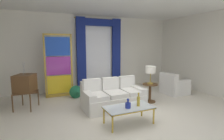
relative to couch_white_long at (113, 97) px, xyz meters
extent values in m
plane|color=silver|center=(0.20, -0.55, -0.30)|extent=(16.00, 16.00, 0.00)
cube|color=white|center=(0.20, 2.51, 1.20)|extent=(8.00, 0.12, 3.00)
cube|color=white|center=(3.86, 0.05, 1.20)|extent=(0.12, 7.00, 3.00)
cube|color=white|center=(0.20, 0.25, 2.72)|extent=(8.00, 7.60, 0.04)
cube|color=white|center=(0.45, 2.43, 1.25)|extent=(1.10, 0.02, 2.50)
cylinder|color=gold|center=(0.45, 2.35, 2.56)|extent=(2.00, 0.04, 0.04)
cube|color=navy|center=(-0.32, 2.33, 1.25)|extent=(0.36, 0.12, 2.70)
cube|color=navy|center=(1.22, 2.33, 1.25)|extent=(0.36, 0.12, 2.70)
cube|color=navy|center=(0.45, 2.33, 2.42)|extent=(1.80, 0.10, 0.28)
cube|color=white|center=(0.00, -0.09, -0.11)|extent=(1.76, 0.94, 0.38)
cube|color=white|center=(-0.01, 0.28, 0.09)|extent=(1.74, 0.24, 0.78)
cube|color=white|center=(0.78, -0.07, -0.02)|extent=(0.22, 0.86, 0.56)
cube|color=white|center=(-0.78, -0.11, -0.02)|extent=(0.22, 0.86, 0.56)
cube|color=white|center=(0.58, -0.13, 0.14)|extent=(0.55, 0.75, 0.12)
cube|color=white|center=(0.58, 0.19, 0.36)|extent=(0.51, 0.15, 0.40)
cube|color=white|center=(0.00, -0.14, 0.14)|extent=(0.55, 0.75, 0.12)
cube|color=white|center=(0.00, 0.18, 0.36)|extent=(0.51, 0.15, 0.40)
cube|color=white|center=(-0.58, -0.15, 0.14)|extent=(0.55, 0.75, 0.12)
cube|color=white|center=(-0.58, 0.17, 0.36)|extent=(0.51, 0.15, 0.40)
cube|color=silver|center=(-0.12, -1.18, 0.10)|extent=(1.13, 0.57, 0.02)
cube|color=gold|center=(-0.12, -0.92, 0.08)|extent=(1.13, 0.04, 0.03)
cube|color=gold|center=(-0.12, -1.45, 0.08)|extent=(1.13, 0.04, 0.03)
cube|color=gold|center=(-0.66, -1.18, 0.08)|extent=(0.04, 0.57, 0.03)
cube|color=gold|center=(0.42, -1.18, 0.08)|extent=(0.04, 0.57, 0.03)
cylinder|color=gold|center=(-0.64, -0.94, -0.11)|extent=(0.04, 0.04, 0.38)
cylinder|color=gold|center=(0.40, -0.94, -0.11)|extent=(0.04, 0.04, 0.38)
cylinder|color=gold|center=(-0.64, -1.43, -0.11)|extent=(0.04, 0.04, 0.38)
cylinder|color=gold|center=(0.40, -1.43, -0.11)|extent=(0.04, 0.04, 0.38)
cylinder|color=gold|center=(0.11, -1.23, 0.22)|extent=(0.07, 0.07, 0.22)
cylinder|color=gold|center=(0.11, -1.23, 0.36)|extent=(0.03, 0.03, 0.06)
sphere|color=gold|center=(0.11, -1.23, 0.40)|extent=(0.04, 0.04, 0.04)
cylinder|color=navy|center=(-0.18, -1.25, 0.17)|extent=(0.13, 0.13, 0.12)
cylinder|color=navy|center=(-0.18, -1.25, 0.25)|extent=(0.04, 0.04, 0.05)
sphere|color=navy|center=(-0.18, -1.25, 0.30)|extent=(0.06, 0.06, 0.06)
cube|color=brown|center=(-2.32, 0.87, 0.20)|extent=(0.62, 0.54, 0.03)
cylinder|color=brown|center=(-2.65, 0.71, -0.05)|extent=(0.04, 0.04, 0.50)
cylinder|color=brown|center=(-2.44, 1.22, -0.05)|extent=(0.04, 0.04, 0.50)
cylinder|color=brown|center=(-2.21, 0.52, -0.05)|extent=(0.04, 0.04, 0.50)
cylinder|color=brown|center=(-2.00, 1.04, -0.05)|extent=(0.04, 0.04, 0.50)
cube|color=brown|center=(-2.32, 0.87, 0.45)|extent=(0.66, 0.70, 0.48)
cube|color=black|center=(-2.54, 0.96, 0.47)|extent=(0.16, 0.37, 0.30)
cylinder|color=gold|center=(-2.57, 0.89, 0.28)|extent=(0.02, 0.04, 0.04)
cylinder|color=gold|center=(-2.51, 1.04, 0.28)|extent=(0.02, 0.04, 0.04)
cylinder|color=silver|center=(-2.32, 0.87, 0.87)|extent=(0.06, 0.12, 0.34)
cylinder|color=silver|center=(-2.32, 0.87, 0.87)|extent=(0.06, 0.12, 0.34)
cube|color=white|center=(2.74, 0.37, -0.10)|extent=(0.81, 0.81, 0.40)
cube|color=white|center=(2.74, 0.37, 0.15)|extent=(0.70, 0.70, 0.10)
cube|color=white|center=(2.42, 0.37, 0.10)|extent=(0.21, 0.80, 0.80)
cube|color=white|center=(2.74, 0.69, -0.01)|extent=(0.74, 0.19, 0.58)
cube|color=white|center=(2.74, 0.05, -0.01)|extent=(0.74, 0.19, 0.58)
cube|color=gold|center=(-1.73, 1.74, 0.80)|extent=(0.05, 0.05, 2.20)
cube|color=gold|center=(-0.83, 1.74, 0.80)|extent=(0.05, 0.05, 2.20)
cube|color=gold|center=(-1.28, 1.74, 1.87)|extent=(0.90, 0.05, 0.06)
cube|color=gold|center=(-1.28, 1.74, -0.25)|extent=(0.90, 0.05, 0.10)
cube|color=yellow|center=(-1.28, 1.74, 0.13)|extent=(0.82, 0.02, 0.64)
cube|color=purple|center=(-1.28, 1.74, 0.80)|extent=(0.82, 0.02, 0.64)
cube|color=#1E47B7|center=(-1.28, 1.74, 1.46)|extent=(0.82, 0.02, 0.64)
cylinder|color=beige|center=(-0.79, 1.39, -0.27)|extent=(0.16, 0.16, 0.06)
ellipsoid|color=#185F9F|center=(-0.79, 1.39, -0.16)|extent=(0.18, 0.32, 0.20)
sphere|color=#185F9F|center=(-0.79, 1.53, -0.05)|extent=(0.09, 0.09, 0.09)
cone|color=gold|center=(-0.79, 1.59, -0.05)|extent=(0.02, 0.04, 0.02)
cone|color=#1E7048|center=(-0.79, 1.21, -0.06)|extent=(0.44, 0.40, 0.50)
cylinder|color=brown|center=(1.28, -0.07, 0.28)|extent=(0.48, 0.48, 0.03)
cylinder|color=brown|center=(1.28, -0.07, -0.01)|extent=(0.08, 0.08, 0.55)
cylinder|color=brown|center=(1.28, -0.07, -0.29)|extent=(0.36, 0.36, 0.03)
cylinder|color=#B29338|center=(1.28, -0.07, 0.31)|extent=(0.18, 0.18, 0.04)
cylinder|color=#B29338|center=(1.28, -0.07, 0.51)|extent=(0.03, 0.03, 0.36)
cylinder|color=white|center=(1.28, -0.07, 0.75)|extent=(0.32, 0.32, 0.22)
camera|label=1|loc=(-2.07, -4.60, 1.52)|focal=28.40mm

